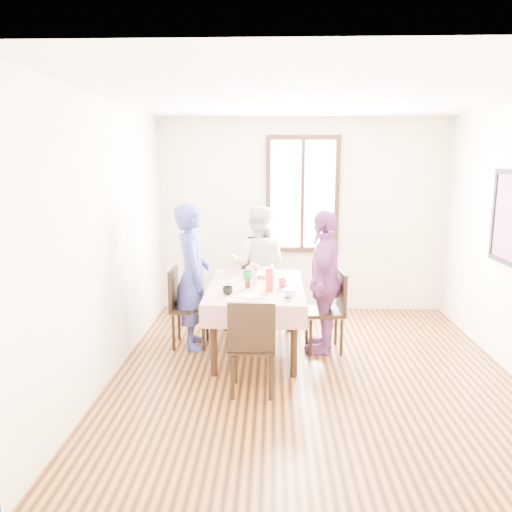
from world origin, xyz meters
The scene contains 30 objects.
ground centered at (0.00, 0.00, 0.00)m, with size 4.50×4.50×0.00m, color black.
back_wall centered at (0.00, 2.25, 1.35)m, with size 4.00×4.00×0.00m, color beige.
window_frame centered at (0.00, 2.23, 1.65)m, with size 1.02×0.06×1.62m, color black.
window_pane centered at (0.00, 2.24, 1.65)m, with size 0.90×0.02×1.50m, color white.
art_poster centered at (1.98, 0.30, 1.55)m, with size 0.04×0.76×0.96m, color red.
dining_table centered at (-0.59, 0.56, 0.38)m, with size 0.91×1.49×0.75m, color black.
tablecloth centered at (-0.59, 0.56, 0.76)m, with size 1.03×1.61×0.01m, color #52050E.
chair_left centered at (-1.35, 0.70, 0.46)m, with size 0.42×0.42×0.91m, color black.
chair_right centered at (0.17, 0.61, 0.46)m, with size 0.42×0.42×0.91m, color black.
chair_far centered at (-0.59, 1.59, 0.46)m, with size 0.42×0.42×0.91m, color black.
chair_near centered at (-0.59, -0.46, 0.46)m, with size 0.42×0.42×0.91m, color black.
person_left centered at (-1.33, 0.70, 0.83)m, with size 0.60×0.40×1.65m, color navy.
person_far centered at (-0.59, 1.57, 0.78)m, with size 0.75×0.59×1.55m, color silver.
person_right centered at (0.15, 0.61, 0.80)m, with size 0.93×0.39×1.59m, color #783779.
mug_black centered at (-0.87, 0.16, 0.80)m, with size 0.11×0.11×0.08m, color black.
mug_flag centered at (-0.30, 0.47, 0.81)m, with size 0.10×0.10×0.10m, color red.
mug_green centered at (-0.70, 0.86, 0.81)m, with size 0.12×0.12×0.09m, color #0C7226.
serving_bowl centered at (-0.51, 0.96, 0.79)m, with size 0.22×0.22×0.06m, color white.
juice_carton centered at (-0.44, 0.31, 0.89)m, with size 0.08×0.08×0.25m, color red.
butter_tub centered at (-0.23, 0.13, 0.79)m, with size 0.12×0.12×0.06m, color white.
jam_jar centered at (-0.67, 0.45, 0.80)m, with size 0.06×0.06×0.08m, color black.
drinking_glass centered at (-0.88, 0.36, 0.81)m, with size 0.07×0.07×0.10m, color silver.
smartphone centered at (-0.26, 0.00, 0.77)m, with size 0.07×0.13×0.01m, color black.
flower_vase centered at (-0.61, 0.61, 0.82)m, with size 0.06×0.06×0.12m, color silver.
plate_left centered at (-0.90, 0.65, 0.77)m, with size 0.20×0.20×0.01m, color white.
plate_right centered at (-0.27, 0.68, 0.77)m, with size 0.20×0.20×0.01m, color white.
plate_far centered at (-0.58, 1.12, 0.77)m, with size 0.20×0.20×0.01m, color white.
plate_near centered at (-0.62, 0.08, 0.77)m, with size 0.20×0.20×0.01m, color white.
butter_lid centered at (-0.23, 0.13, 0.83)m, with size 0.12×0.12×0.01m, color blue.
flower_bunch centered at (-0.61, 0.61, 0.93)m, with size 0.09×0.09×0.10m, color yellow, non-canonical shape.
Camera 1 is at (-0.40, -4.83, 2.11)m, focal length 35.30 mm.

